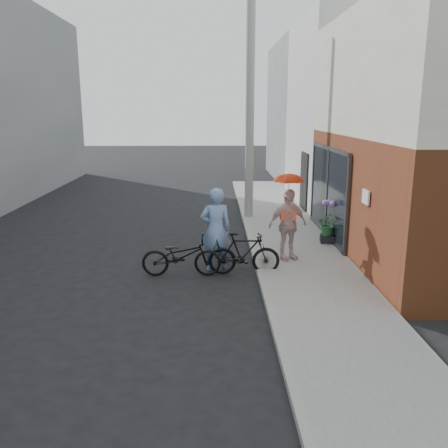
{
  "coord_description": "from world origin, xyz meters",
  "views": [
    {
      "loc": [
        -0.08,
        -9.66,
        3.63
      ],
      "look_at": [
        0.15,
        0.81,
        1.1
      ],
      "focal_mm": 38.0,
      "sensor_mm": 36.0,
      "label": 1
    }
  ],
  "objects_px": {
    "officer": "(216,230)",
    "bike_left": "(181,256)",
    "bike_right": "(244,254)",
    "planter": "(327,239)",
    "utility_pole": "(250,114)",
    "kimono_woman": "(288,225)"
  },
  "relations": [
    {
      "from": "officer",
      "to": "kimono_woman",
      "type": "height_order",
      "value": "officer"
    },
    {
      "from": "officer",
      "to": "planter",
      "type": "xyz_separation_m",
      "value": [
        3.04,
        1.88,
        -0.75
      ]
    },
    {
      "from": "utility_pole",
      "to": "officer",
      "type": "relative_size",
      "value": 3.61
    },
    {
      "from": "utility_pole",
      "to": "officer",
      "type": "xyz_separation_m",
      "value": [
        -1.14,
        -5.21,
        -2.53
      ]
    },
    {
      "from": "kimono_woman",
      "to": "planter",
      "type": "height_order",
      "value": "kimono_woman"
    },
    {
      "from": "utility_pole",
      "to": "bike_left",
      "type": "distance_m",
      "value": 6.61
    },
    {
      "from": "bike_left",
      "to": "bike_right",
      "type": "xyz_separation_m",
      "value": [
        1.41,
        0.07,
        0.02
      ]
    },
    {
      "from": "utility_pole",
      "to": "kimono_woman",
      "type": "height_order",
      "value": "utility_pole"
    },
    {
      "from": "utility_pole",
      "to": "bike_right",
      "type": "distance_m",
      "value": 6.28
    },
    {
      "from": "utility_pole",
      "to": "officer",
      "type": "distance_m",
      "value": 5.9
    },
    {
      "from": "bike_left",
      "to": "bike_right",
      "type": "distance_m",
      "value": 1.41
    },
    {
      "from": "officer",
      "to": "bike_right",
      "type": "distance_m",
      "value": 0.85
    },
    {
      "from": "bike_right",
      "to": "planter",
      "type": "bearing_deg",
      "value": -47.91
    },
    {
      "from": "utility_pole",
      "to": "planter",
      "type": "relative_size",
      "value": 18.64
    },
    {
      "from": "bike_left",
      "to": "kimono_woman",
      "type": "bearing_deg",
      "value": -72.2
    },
    {
      "from": "planter",
      "to": "kimono_woman",
      "type": "bearing_deg",
      "value": -132.72
    },
    {
      "from": "bike_right",
      "to": "kimono_woman",
      "type": "relative_size",
      "value": 0.94
    },
    {
      "from": "bike_right",
      "to": "kimono_woman",
      "type": "height_order",
      "value": "kimono_woman"
    },
    {
      "from": "officer",
      "to": "bike_left",
      "type": "distance_m",
      "value": 0.99
    },
    {
      "from": "bike_left",
      "to": "planter",
      "type": "bearing_deg",
      "value": -59.59
    },
    {
      "from": "officer",
      "to": "kimono_woman",
      "type": "xyz_separation_m",
      "value": [
        1.71,
        0.44,
        0.01
      ]
    },
    {
      "from": "officer",
      "to": "bike_right",
      "type": "bearing_deg",
      "value": 150.23
    }
  ]
}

